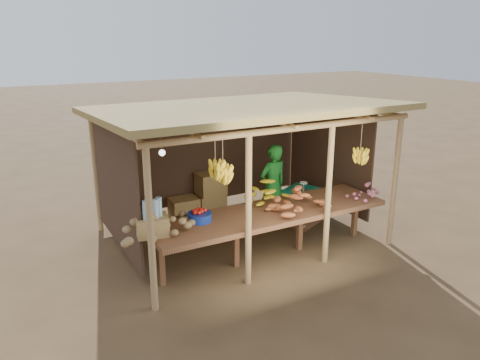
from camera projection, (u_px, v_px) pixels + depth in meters
ground at (240, 236)px, 8.34m from camera, size 60.00×60.00×0.00m
stall_structure at (242, 131)px, 7.72m from camera, size 4.70×3.50×2.43m
counter at (269, 215)px, 7.33m from camera, size 3.90×1.05×0.80m
potato_heap at (154, 220)px, 6.45m from camera, size 1.28×1.03×0.37m
sweet_potato_heap at (300, 200)px, 7.28m from camera, size 1.09×0.86×0.36m
onion_heap at (369, 188)px, 7.85m from camera, size 0.78×0.61×0.35m
banana_pile at (269, 191)px, 7.72m from camera, size 0.73×0.51×0.35m
tomato_basin at (199, 216)px, 6.89m from camera, size 0.36×0.36×0.19m
bottle_box at (152, 221)px, 6.37m from camera, size 0.48×0.41×0.54m
vendor at (273, 186)px, 8.58m from camera, size 0.60×0.43×1.56m
tarp_crate at (302, 206)px, 8.82m from camera, size 0.91×0.86×0.86m
carton_stack at (202, 199)px, 9.15m from camera, size 1.12×0.44×0.84m
burlap_sacks at (137, 216)px, 8.57m from camera, size 0.87×0.45×0.61m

